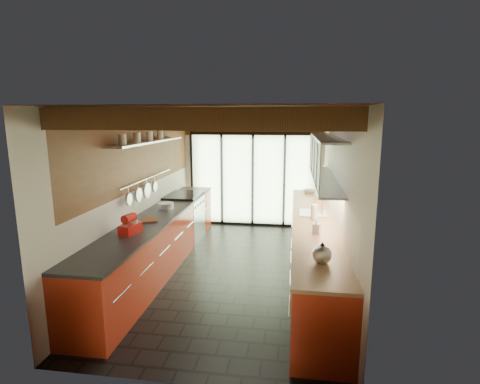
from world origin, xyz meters
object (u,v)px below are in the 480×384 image
Objects in this scene: stand_mixer at (131,225)px; kettle at (322,253)px; bowl at (309,191)px; paper_towel at (314,212)px; soap_bottle at (317,226)px.

stand_mixer is 1.19× the size of kettle.
stand_mixer reaches higher than bowl.
paper_towel is 1.34× the size of soap_bottle.
soap_bottle is at bearing 90.00° from kettle.
stand_mixer reaches higher than paper_towel.
stand_mixer is at bearing 164.38° from kettle.
soap_bottle is at bearing -90.00° from paper_towel.
kettle is 1.06× the size of paper_towel.
kettle is 1.42× the size of soap_bottle.
soap_bottle reaches higher than bowl.
soap_bottle is 0.84× the size of bowl.
stand_mixer is at bearing -127.78° from bowl.
kettle is 1.08m from soap_bottle.
soap_bottle is at bearing 8.33° from stand_mixer.
stand_mixer is at bearing -156.12° from paper_towel.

